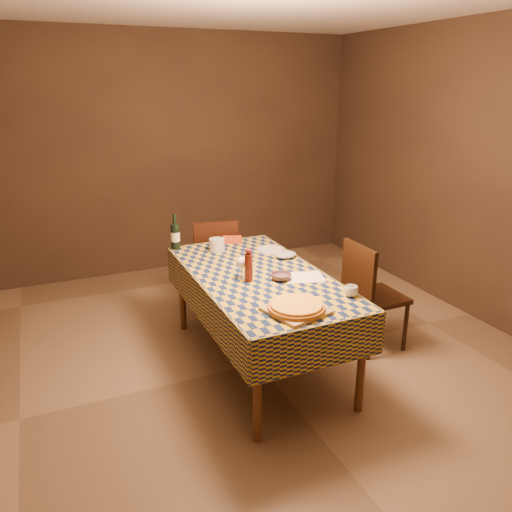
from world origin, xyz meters
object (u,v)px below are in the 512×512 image
object	(u,v)px
pizza	(296,306)
chair_far	(215,260)
cutting_board	(296,310)
bowl	(281,277)
chair_right	(369,291)
wine_bottle	(175,236)
white_plate	(270,250)
dining_table	(259,284)

from	to	relation	value
pizza	chair_far	world-z (taller)	chair_far
cutting_board	bowl	size ratio (longest dim) A/B	2.28
cutting_board	chair_right	size ratio (longest dim) A/B	0.37
chair_far	wine_bottle	bearing A→B (deg)	-149.65
chair_right	white_plate	bearing A→B (deg)	135.51
pizza	chair_right	bearing A→B (deg)	29.89
dining_table	pizza	xyz separation A→B (m)	(-0.05, -0.69, 0.11)
bowl	white_plate	xyz separation A→B (m)	(0.22, 0.65, -0.02)
chair_far	chair_right	xyz separation A→B (m)	(0.91, -1.23, 0.00)
dining_table	cutting_board	xyz separation A→B (m)	(-0.05, -0.69, 0.09)
bowl	chair_far	xyz separation A→B (m)	(-0.08, 1.27, -0.27)
pizza	white_plate	distance (m)	1.23
dining_table	white_plate	distance (m)	0.58
bowl	white_plate	distance (m)	0.68
dining_table	bowl	world-z (taller)	bowl
pizza	chair_far	bearing A→B (deg)	87.44
pizza	chair_right	world-z (taller)	chair_right
wine_bottle	chair_right	bearing A→B (deg)	-35.82
cutting_board	pizza	xyz separation A→B (m)	(0.00, 0.00, 0.03)
wine_bottle	white_plate	size ratio (longest dim) A/B	1.35
wine_bottle	dining_table	bearing A→B (deg)	-64.28
pizza	chair_right	distance (m)	1.18
white_plate	chair_right	world-z (taller)	chair_right
cutting_board	bowl	xyz separation A→B (m)	(0.16, 0.52, 0.01)
wine_bottle	chair_far	distance (m)	0.63
pizza	chair_right	xyz separation A→B (m)	(0.99, 0.57, -0.29)
bowl	wine_bottle	distance (m)	1.14
bowl	chair_right	bearing A→B (deg)	3.05
white_plate	chair_far	size ratio (longest dim) A/B	0.25
cutting_board	white_plate	bearing A→B (deg)	72.16
cutting_board	wine_bottle	xyz separation A→B (m)	(-0.36, 1.54, 0.11)
cutting_board	dining_table	bearing A→B (deg)	85.79
wine_bottle	white_plate	xyz separation A→B (m)	(0.73, -0.37, -0.11)
wine_bottle	chair_far	xyz separation A→B (m)	(0.44, 0.26, -0.36)
cutting_board	white_plate	size ratio (longest dim) A/B	1.47
pizza	dining_table	bearing A→B (deg)	85.79
white_plate	chair_far	bearing A→B (deg)	115.25
pizza	chair_far	distance (m)	1.82
dining_table	wine_bottle	bearing A→B (deg)	115.72
pizza	white_plate	size ratio (longest dim) A/B	2.06
pizza	bowl	size ratio (longest dim) A/B	3.21
wine_bottle	chair_right	world-z (taller)	wine_bottle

